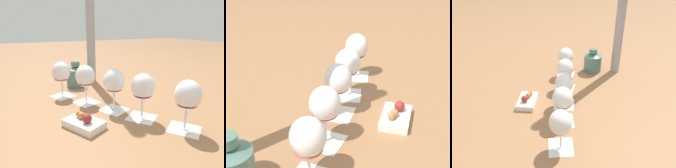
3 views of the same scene
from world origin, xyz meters
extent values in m
plane|color=#936642|center=(0.00, 0.00, 0.00)|extent=(8.00, 8.00, 0.00)
cube|color=white|center=(-0.26, -0.14, 0.00)|extent=(0.13, 0.12, 0.00)
cube|color=white|center=(-0.13, -0.07, 0.00)|extent=(0.13, 0.12, 0.00)
cube|color=white|center=(0.01, 0.01, 0.00)|extent=(0.13, 0.13, 0.00)
cube|color=white|center=(0.12, 0.06, 0.00)|extent=(0.14, 0.14, 0.00)
cube|color=white|center=(0.26, 0.14, 0.00)|extent=(0.14, 0.14, 0.00)
cylinder|color=white|center=(-0.26, -0.14, 0.00)|extent=(0.07, 0.07, 0.01)
cylinder|color=white|center=(-0.26, -0.14, 0.04)|extent=(0.01, 0.01, 0.07)
ellipsoid|color=white|center=(-0.26, -0.14, 0.12)|extent=(0.09, 0.09, 0.10)
ellipsoid|color=#CC515B|center=(-0.26, -0.14, 0.09)|extent=(0.07, 0.07, 0.02)
cylinder|color=white|center=(-0.13, -0.07, 0.00)|extent=(0.07, 0.07, 0.01)
cylinder|color=white|center=(-0.13, -0.07, 0.04)|extent=(0.01, 0.01, 0.07)
ellipsoid|color=white|center=(-0.13, -0.07, 0.12)|extent=(0.09, 0.09, 0.10)
ellipsoid|color=#A02B35|center=(-0.13, -0.07, 0.10)|extent=(0.07, 0.07, 0.03)
cylinder|color=white|center=(0.01, 0.01, 0.00)|extent=(0.07, 0.07, 0.01)
cylinder|color=white|center=(0.01, 0.01, 0.04)|extent=(0.01, 0.01, 0.07)
ellipsoid|color=white|center=(0.01, 0.01, 0.12)|extent=(0.09, 0.09, 0.10)
ellipsoid|color=maroon|center=(0.01, 0.01, 0.10)|extent=(0.07, 0.07, 0.03)
cylinder|color=white|center=(0.12, 0.06, 0.00)|extent=(0.07, 0.07, 0.01)
cylinder|color=white|center=(0.12, 0.06, 0.04)|extent=(0.01, 0.01, 0.07)
ellipsoid|color=white|center=(0.12, 0.06, 0.12)|extent=(0.09, 0.09, 0.10)
ellipsoid|color=#4C1423|center=(0.12, 0.06, 0.10)|extent=(0.07, 0.07, 0.03)
cylinder|color=white|center=(0.26, 0.14, 0.00)|extent=(0.07, 0.07, 0.01)
cylinder|color=white|center=(0.26, 0.14, 0.04)|extent=(0.01, 0.01, 0.07)
ellipsoid|color=white|center=(0.26, 0.14, 0.12)|extent=(0.09, 0.09, 0.10)
ellipsoid|color=black|center=(0.26, 0.14, 0.10)|extent=(0.07, 0.07, 0.03)
cylinder|color=#4C7066|center=(-0.40, -0.02, 0.05)|extent=(0.11, 0.11, 0.10)
cone|color=#4C7066|center=(-0.40, -0.02, 0.11)|extent=(0.11, 0.11, 0.02)
cylinder|color=#4C7066|center=(-0.40, -0.02, 0.13)|extent=(0.05, 0.05, 0.03)
cube|color=white|center=(0.09, -0.16, 0.01)|extent=(0.16, 0.14, 0.03)
sphere|color=#B2703D|center=(0.05, -0.16, 0.04)|extent=(0.02, 0.02, 0.02)
sphere|color=maroon|center=(0.11, -0.15, 0.04)|extent=(0.03, 0.03, 0.03)
sphere|color=#B2703D|center=(0.07, -0.16, 0.04)|extent=(0.03, 0.03, 0.03)
camera|label=1|loc=(0.68, -0.36, 0.34)|focal=32.00mm
camera|label=2|loc=(-0.70, -0.61, 0.58)|focal=55.00mm
camera|label=3|loc=(0.84, 0.48, 0.68)|focal=38.00mm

